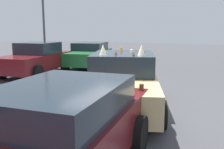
% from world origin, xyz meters
% --- Properties ---
extents(ground_plane, '(60.00, 60.00, 0.00)m').
position_xyz_m(ground_plane, '(0.00, 0.00, 0.00)').
color(ground_plane, '#47474C').
extents(art_car_decorated, '(4.71, 3.07, 1.73)m').
position_xyz_m(art_car_decorated, '(0.07, 0.02, 0.73)').
color(art_car_decorated, '#D8BC7F').
rests_on(art_car_decorated, ground).
extents(parked_sedan_near_left, '(4.63, 2.24, 1.36)m').
position_xyz_m(parked_sedan_near_left, '(-3.57, -0.42, 0.71)').
color(parked_sedan_near_left, '#5B1419').
rests_on(parked_sedan_near_left, ground).
extents(parked_sedan_behind_right, '(4.18, 2.34, 1.48)m').
position_xyz_m(parked_sedan_behind_right, '(3.06, 5.49, 0.73)').
color(parked_sedan_behind_right, '#5B1419').
rests_on(parked_sedan_behind_right, ground).
extents(parked_sedan_far_left, '(4.47, 2.62, 1.33)m').
position_xyz_m(parked_sedan_far_left, '(6.23, 4.51, 0.69)').
color(parked_sedan_far_left, '#1E602D').
rests_on(parked_sedan_far_left, ground).
extents(lot_lamp_post, '(0.28, 0.28, 5.06)m').
position_xyz_m(lot_lamp_post, '(5.39, 6.85, 3.01)').
color(lot_lamp_post, '#4C4C51').
rests_on(lot_lamp_post, ground).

